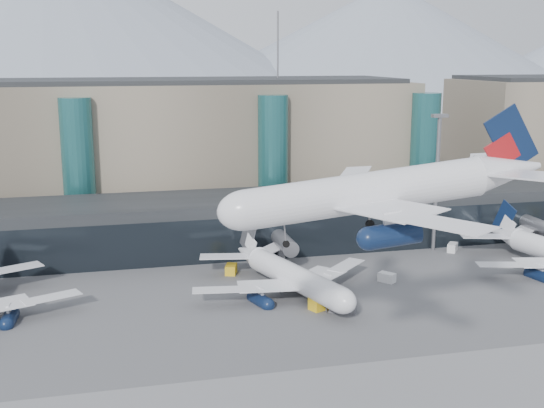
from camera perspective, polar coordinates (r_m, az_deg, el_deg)
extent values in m
plane|color=#515154|center=(80.20, 9.30, -14.47)|extent=(900.00, 900.00, 0.00)
cube|color=black|center=(130.75, -0.42, -1.40)|extent=(170.00, 18.00, 10.00)
cube|color=black|center=(122.61, 0.53, -2.81)|extent=(170.00, 0.40, 8.00)
cylinder|color=slate|center=(120.59, 0.77, -2.97)|extent=(2.80, 14.00, 2.80)
cube|color=slate|center=(121.41, 0.76, -4.33)|extent=(1.20, 1.20, 2.40)
cylinder|color=slate|center=(141.09, 20.87, -1.54)|extent=(2.80, 14.00, 2.80)
cube|color=slate|center=(141.79, 20.78, -2.71)|extent=(1.20, 1.20, 2.40)
cube|color=gray|center=(157.22, -12.04, 4.36)|extent=(130.00, 30.00, 30.00)
cube|color=black|center=(155.93, -12.30, 10.00)|extent=(123.50, 28.00, 1.00)
cylinder|color=#225F61|center=(141.63, -15.88, 2.90)|extent=(6.40, 6.40, 28.00)
cylinder|color=#225F61|center=(145.43, 0.08, 3.60)|extent=(6.40, 6.40, 28.00)
cylinder|color=#225F61|center=(157.26, 12.60, 3.96)|extent=(6.40, 6.40, 28.00)
cylinder|color=slate|center=(160.53, 0.49, 13.01)|extent=(0.40, 0.40, 16.00)
cone|color=gray|center=(447.31, -18.02, 14.11)|extent=(400.00, 400.00, 110.00)
cone|color=gray|center=(484.11, 9.73, 12.85)|extent=(340.00, 340.00, 85.00)
cylinder|color=slate|center=(130.12, 13.59, 1.56)|extent=(0.70, 0.70, 25.00)
cube|color=slate|center=(128.45, 13.87, 7.18)|extent=(3.00, 1.20, 0.60)
cylinder|color=silver|center=(67.99, 9.40, 2.19)|extent=(24.08, 5.08, 3.96)
ellipsoid|color=silver|center=(64.88, -0.58, 1.88)|extent=(5.73, 4.22, 3.96)
cone|color=silver|center=(74.63, 20.58, 2.61)|extent=(7.01, 4.28, 3.96)
cube|color=silver|center=(60.99, 13.63, 0.23)|extent=(11.86, 18.01, 0.20)
cylinder|color=#0D1B3A|center=(62.73, 11.63, -1.24)|extent=(4.88, 2.40, 2.18)
cube|color=silver|center=(76.60, 8.40, 2.85)|extent=(13.08, 17.83, 0.20)
cylinder|color=#0D1B3A|center=(74.61, 7.88, 1.04)|extent=(4.88, 2.40, 2.18)
cube|color=silver|center=(78.67, 18.80, 3.35)|extent=(7.47, 9.39, 0.16)
cube|color=#0D1B3A|center=(74.39, 20.99, 5.02)|extent=(5.92, 0.51, 6.98)
cube|color=maroon|center=(74.00, 20.24, 4.12)|extent=(3.97, 0.46, 3.81)
cylinder|color=slate|center=(66.11, 2.49, -0.22)|extent=(0.16, 0.16, 3.17)
cylinder|color=black|center=(66.42, 2.48, -1.39)|extent=(0.71, 0.28, 0.70)
cylinder|color=black|center=(66.98, 10.80, -1.48)|extent=(0.92, 0.39, 0.90)
cylinder|color=black|center=(71.30, 9.41, -0.60)|extent=(0.92, 0.39, 0.90)
cube|color=silver|center=(103.51, -19.86, -6.69)|extent=(16.97, 11.08, 0.19)
cylinder|color=#0D1B3A|center=(103.27, -20.96, -7.94)|extent=(2.29, 4.61, 2.05)
cube|color=silver|center=(115.95, -20.62, -4.23)|extent=(8.94, 6.44, 0.15)
cylinder|color=silver|center=(105.06, 1.42, -5.30)|extent=(10.48, 22.63, 3.74)
ellipsoid|color=silver|center=(96.25, 5.08, -7.02)|extent=(5.16, 6.13, 3.74)
cone|color=silver|center=(116.96, -2.42, -3.38)|extent=(5.54, 7.28, 3.74)
cube|color=silver|center=(110.87, 4.49, -4.73)|extent=(15.54, 14.98, 0.19)
cylinder|color=#0D1B3A|center=(109.37, 4.04, -6.01)|extent=(3.34, 4.93, 2.06)
cube|color=silver|center=(119.07, -0.52, -3.00)|extent=(8.15, 8.26, 0.15)
cube|color=silver|center=(102.67, -2.88, -6.10)|extent=(16.68, 7.44, 0.19)
cylinder|color=#0D1B3A|center=(103.11, -1.57, -7.13)|extent=(3.34, 4.93, 2.06)
cube|color=silver|center=(114.89, -4.40, -3.60)|extent=(8.82, 4.65, 0.15)
cube|color=slate|center=(116.47, -2.51, -1.93)|extent=(1.93, 5.38, 6.58)
cube|color=silver|center=(115.93, -2.28, -2.57)|extent=(1.39, 3.64, 3.60)
cylinder|color=slate|center=(99.65, 3.89, -7.80)|extent=(0.15, 0.15, 2.99)
cylinder|color=black|center=(100.10, 3.88, -8.50)|extent=(0.43, 0.70, 0.66)
cylinder|color=black|center=(108.17, 2.14, -6.87)|extent=(0.58, 0.91, 0.85)
cylinder|color=black|center=(105.90, 0.10, -7.29)|extent=(0.58, 0.91, 0.85)
cone|color=silver|center=(135.64, 18.31, -1.74)|extent=(5.16, 7.36, 3.89)
cube|color=silver|center=(138.81, 19.73, -1.44)|extent=(8.86, 8.15, 0.16)
cube|color=silver|center=(120.89, 19.72, -3.92)|extent=(17.64, 9.42, 0.19)
cylinder|color=#0D1B3A|center=(121.94, 20.77, -4.83)|extent=(3.04, 5.03, 2.14)
cube|color=silver|center=(132.47, 16.84, -1.88)|extent=(9.31, 5.68, 0.16)
cube|color=#0D1B3A|center=(135.19, 18.31, -0.42)|extent=(1.40, 5.74, 6.85)
cube|color=silver|center=(134.74, 18.56, -0.99)|extent=(1.05, 3.86, 3.74)
cylinder|color=black|center=(125.57, 21.80, -5.03)|extent=(0.52, 0.94, 0.89)
cube|color=gold|center=(115.28, -3.44, -5.47)|extent=(2.50, 3.19, 1.61)
cube|color=#4D4D52|center=(99.07, 5.96, -8.38)|extent=(4.28, 3.57, 2.10)
cube|color=silver|center=(132.35, 14.86, -3.53)|extent=(2.91, 3.11, 1.59)
cube|color=silver|center=(112.63, 9.59, -6.08)|extent=(2.82, 3.01, 1.53)
cube|color=gold|center=(99.99, 4.18, -8.17)|extent=(4.13, 3.28, 2.02)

